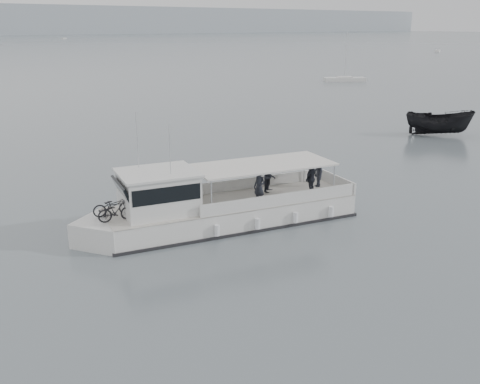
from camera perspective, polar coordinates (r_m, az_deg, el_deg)
ground at (r=29.19m, az=2.36°, el=-2.33°), size 1400.00×1400.00×0.00m
tour_boat at (r=27.03m, az=-3.34°, el=-1.71°), size 14.78×6.16×6.17m
dark_motorboat at (r=53.17m, az=20.49°, el=6.95°), size 5.92×5.94×2.35m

